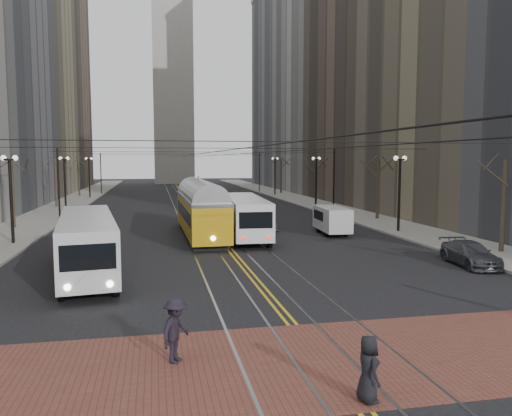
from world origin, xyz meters
name	(u,v)px	position (x,y,z in m)	size (l,w,h in m)	color
ground	(285,316)	(0.00, 0.00, 0.00)	(260.00, 260.00, 0.00)	black
sidewalk_left	(65,206)	(-15.00, 45.00, 0.07)	(5.00, 140.00, 0.15)	gray
sidewalk_right	(308,202)	(15.00, 45.00, 0.07)	(5.00, 140.00, 0.15)	gray
crosswalk_band	(322,360)	(0.00, -4.00, 0.01)	(25.00, 6.00, 0.01)	brown
streetcar_rails	(192,205)	(0.00, 45.00, 0.00)	(4.80, 130.00, 0.02)	gray
centre_lines	(192,205)	(0.00, 45.00, 0.01)	(0.42, 130.00, 0.01)	gold
building_left_far	(40,83)	(-25.50, 86.00, 20.00)	(16.00, 20.00, 40.00)	brown
building_right_mid	(383,73)	(25.50, 46.00, 17.00)	(16.00, 20.00, 34.00)	brown
building_right_midfar	(343,39)	(27.50, 66.00, 26.00)	(20.00, 20.00, 52.00)	#98958F
building_right_far	(298,91)	(25.50, 86.00, 20.00)	(16.00, 20.00, 40.00)	slate
clock_tower	(172,26)	(0.00, 102.00, 35.96)	(12.00, 12.00, 66.00)	#B2AFA5
lamp_posts	(205,190)	(0.00, 28.75, 2.80)	(27.60, 57.20, 5.60)	black
street_trees	(199,186)	(0.00, 35.25, 2.80)	(31.68, 53.28, 5.60)	#382D23
trolley_wires	(199,177)	(0.00, 34.83, 3.77)	(25.96, 120.00, 6.60)	black
transit_bus	(87,245)	(-7.80, 8.33, 1.44)	(2.40, 11.53, 2.88)	silver
streetcar	(201,215)	(-1.27, 19.32, 1.59)	(2.51, 13.50, 3.18)	gold
rear_bus	(245,218)	(1.80, 18.10, 1.44)	(2.41, 11.07, 2.89)	white
cargo_van	(332,221)	(8.44, 18.27, 1.02)	(1.78, 4.62, 2.05)	silver
sedan_grey	(263,220)	(4.00, 22.11, 0.77)	(1.82, 4.53, 1.54)	#3E4146
sedan_silver	(236,204)	(4.00, 35.78, 0.81)	(1.71, 4.91, 1.62)	#9EA2A5
sedan_parked	(470,254)	(11.80, 6.38, 0.63)	(1.77, 4.35, 1.26)	#404247
pedestrian_a	(368,369)	(0.25, -6.50, 0.80)	(0.77, 0.50, 1.57)	black
pedestrian_d	(176,330)	(-4.02, -3.34, 0.92)	(1.18, 0.68, 1.82)	black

